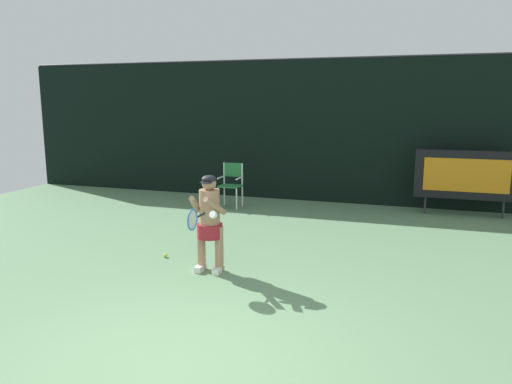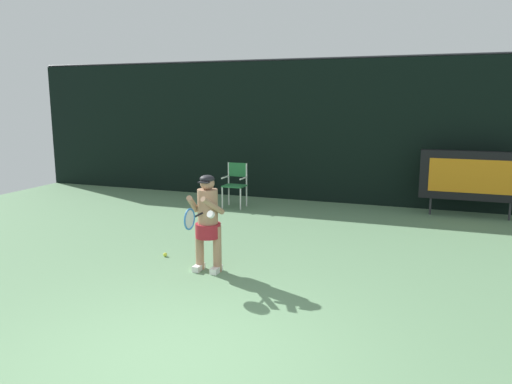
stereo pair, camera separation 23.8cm
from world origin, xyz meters
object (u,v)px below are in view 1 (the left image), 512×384
at_px(umpire_chair, 231,182).
at_px(tennis_racket, 193,219).
at_px(tennis_ball_loose, 165,255).
at_px(tennis_player, 209,219).
at_px(scoreboard, 466,175).
at_px(water_bottle, 210,203).

height_order(umpire_chair, tennis_racket, tennis_racket).
bearing_deg(umpire_chair, tennis_ball_loose, -84.60).
bearing_deg(tennis_player, tennis_racket, -92.09).
bearing_deg(tennis_ball_loose, scoreboard, 44.07).
bearing_deg(tennis_player, tennis_ball_loose, 159.21).
xyz_separation_m(water_bottle, tennis_ball_loose, (0.82, -3.74, -0.09)).
bearing_deg(scoreboard, umpire_chair, -171.96).
bearing_deg(water_bottle, tennis_racket, -68.88).
distance_m(water_bottle, tennis_racket, 5.04).
height_order(scoreboard, water_bottle, scoreboard).
bearing_deg(tennis_ball_loose, tennis_racket, -42.81).
xyz_separation_m(umpire_chair, water_bottle, (-0.44, -0.33, -0.50)).
relative_size(water_bottle, tennis_racket, 0.44).
height_order(tennis_player, tennis_racket, tennis_player).
relative_size(scoreboard, water_bottle, 8.30).
relative_size(umpire_chair, tennis_ball_loose, 15.88).
distance_m(water_bottle, tennis_ball_loose, 3.83).
relative_size(umpire_chair, tennis_player, 0.72).
bearing_deg(tennis_ball_loose, umpire_chair, 95.40).
bearing_deg(tennis_racket, tennis_player, 96.28).
height_order(tennis_player, tennis_ball_loose, tennis_player).
distance_m(tennis_player, tennis_racket, 0.54).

